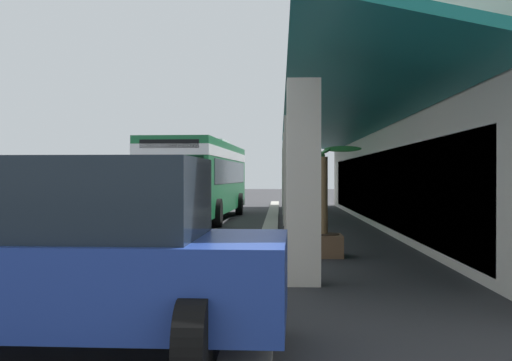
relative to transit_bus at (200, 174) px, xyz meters
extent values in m
plane|color=#2D2D30|center=(2.28, 6.05, -1.85)|extent=(120.00, 120.00, 0.00)
cube|color=#9E998E|center=(2.77, 2.97, -1.79)|extent=(35.73, 0.50, 0.12)
cube|color=beige|center=(-9.14, 3.68, -0.17)|extent=(0.55, 0.55, 3.36)
cube|color=beige|center=(-3.18, 3.68, -0.17)|extent=(0.55, 0.55, 3.36)
cube|color=beige|center=(2.77, 3.68, -0.17)|extent=(0.55, 0.55, 3.36)
cube|color=beige|center=(8.73, 3.68, -0.17)|extent=(0.55, 0.55, 3.36)
cube|color=beige|center=(14.68, 3.68, -0.17)|extent=(0.55, 0.55, 3.36)
cube|color=#146B66|center=(2.77, 5.00, 1.86)|extent=(29.77, 3.16, 0.82)
cube|color=#19232D|center=(2.77, 6.64, -0.45)|extent=(25.01, 0.08, 2.40)
cube|color=#196638|center=(0.05, 0.00, -0.13)|extent=(11.10, 3.05, 2.75)
cube|color=white|center=(0.05, 0.00, 0.80)|extent=(11.13, 3.07, 0.36)
cube|color=#19232D|center=(-0.25, 0.01, 0.10)|extent=(9.35, 3.00, 0.90)
cube|color=#19232D|center=(5.52, -0.25, 0.00)|extent=(0.16, 2.24, 1.20)
cube|color=black|center=(5.53, -0.25, 0.97)|extent=(0.15, 1.94, 0.28)
cube|color=black|center=(5.65, -0.26, -1.40)|extent=(0.31, 2.45, 0.24)
cube|color=silver|center=(5.61, 0.64, -1.10)|extent=(0.07, 0.24, 0.16)
cube|color=silver|center=(5.53, -1.15, -1.10)|extent=(0.07, 0.24, 0.16)
cube|color=silver|center=(-1.45, 0.07, 1.37)|extent=(2.48, 1.89, 0.24)
cylinder|color=black|center=(3.74, 1.11, -1.35)|extent=(1.00, 0.30, 1.00)
cylinder|color=black|center=(3.62, -1.44, -1.35)|extent=(1.00, 0.30, 1.00)
cylinder|color=black|center=(-2.97, 1.41, -1.35)|extent=(1.00, 0.30, 1.00)
cylinder|color=black|center=(-3.08, -1.14, -1.35)|extent=(1.00, 0.30, 1.00)
cube|color=navy|center=(18.57, 0.96, -1.10)|extent=(2.07, 4.85, 0.84)
cube|color=#19232D|center=(18.57, 0.86, -0.28)|extent=(1.80, 3.31, 0.80)
cylinder|color=black|center=(17.64, 2.61, -1.47)|extent=(0.76, 0.26, 0.76)
cylinder|color=black|center=(19.59, 2.56, -1.47)|extent=(0.76, 0.26, 0.76)
cylinder|color=navy|center=(8.41, -2.18, -1.42)|extent=(0.16, 0.16, 0.87)
cylinder|color=navy|center=(8.74, -2.14, -1.42)|extent=(0.16, 0.16, 0.87)
cube|color=#26664C|center=(8.57, -2.16, -0.65)|extent=(0.42, 0.56, 0.66)
sphere|color=beige|center=(8.57, -2.16, -0.20)|extent=(0.24, 0.24, 0.24)
cylinder|color=#26664C|center=(8.40, -2.41, -0.62)|extent=(0.09, 0.09, 0.59)
cylinder|color=#26664C|center=(8.75, -1.91, -0.62)|extent=(0.09, 0.09, 0.59)
cube|color=brown|center=(11.27, 4.27, -1.61)|extent=(0.80, 0.80, 0.49)
cylinder|color=#332319|center=(11.27, 4.27, -1.35)|extent=(0.68, 0.68, 0.02)
cylinder|color=brown|center=(11.27, 4.27, -0.50)|extent=(0.16, 0.16, 1.72)
ellipsoid|color=#1E6028|center=(11.74, 4.28, 0.47)|extent=(0.94, 0.23, 0.17)
ellipsoid|color=#1E6028|center=(11.35, 4.67, 0.53)|extent=(0.35, 0.84, 0.18)
ellipsoid|color=#1E6028|center=(10.92, 4.17, 0.42)|extent=(0.76, 0.39, 0.18)
ellipsoid|color=#1E6028|center=(11.16, 3.88, 0.44)|extent=(0.42, 0.83, 0.19)
camera|label=1|loc=(24.58, 3.29, -0.07)|focal=42.08mm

